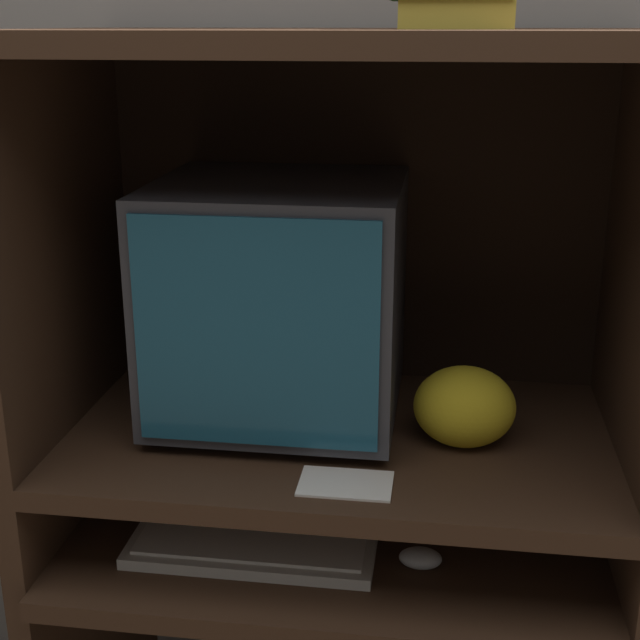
{
  "coord_description": "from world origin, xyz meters",
  "views": [
    {
      "loc": [
        0.17,
        -1.13,
        1.48
      ],
      "look_at": [
        -0.03,
        0.29,
        1.0
      ],
      "focal_mm": 50.0,
      "sensor_mm": 36.0,
      "label": 1
    }
  ],
  "objects_px": {
    "crt_monitor": "(279,299)",
    "mouse": "(420,558)",
    "snack_bag": "(464,407)",
    "keyboard": "(252,546)"
  },
  "relations": [
    {
      "from": "mouse",
      "to": "snack_bag",
      "type": "xyz_separation_m",
      "value": [
        0.06,
        0.09,
        0.24
      ]
    },
    {
      "from": "keyboard",
      "to": "mouse",
      "type": "height_order",
      "value": "mouse"
    },
    {
      "from": "crt_monitor",
      "to": "snack_bag",
      "type": "bearing_deg",
      "value": -13.86
    },
    {
      "from": "crt_monitor",
      "to": "snack_bag",
      "type": "height_order",
      "value": "crt_monitor"
    },
    {
      "from": "keyboard",
      "to": "mouse",
      "type": "relative_size",
      "value": 5.87
    },
    {
      "from": "keyboard",
      "to": "crt_monitor",
      "type": "bearing_deg",
      "value": 83.04
    },
    {
      "from": "crt_monitor",
      "to": "mouse",
      "type": "height_order",
      "value": "crt_monitor"
    },
    {
      "from": "crt_monitor",
      "to": "mouse",
      "type": "bearing_deg",
      "value": -33.18
    },
    {
      "from": "crt_monitor",
      "to": "mouse",
      "type": "relative_size",
      "value": 5.91
    },
    {
      "from": "keyboard",
      "to": "snack_bag",
      "type": "xyz_separation_m",
      "value": [
        0.35,
        0.09,
        0.24
      ]
    }
  ]
}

